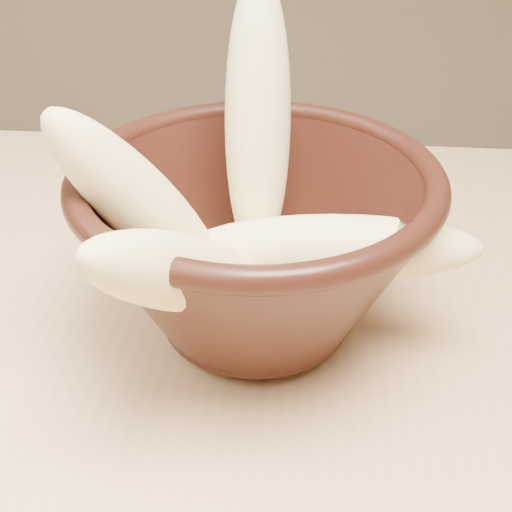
{
  "coord_description": "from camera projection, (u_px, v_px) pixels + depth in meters",
  "views": [
    {
      "loc": [
        -0.11,
        -0.29,
        1.06
      ],
      "look_at": [
        -0.15,
        0.08,
        0.81
      ],
      "focal_mm": 50.0,
      "sensor_mm": 36.0,
      "label": 1
    }
  ],
  "objects": [
    {
      "name": "bowl",
      "position": [
        256.0,
        242.0,
        0.44
      ],
      "size": [
        0.23,
        0.23,
        0.12
      ],
      "rotation": [
        0.0,
        0.0,
        -0.43
      ],
      "color": "black",
      "rests_on": "table"
    },
    {
      "name": "milk_puddle",
      "position": [
        256.0,
        282.0,
        0.46
      ],
      "size": [
        0.13,
        0.13,
        0.02
      ],
      "primitive_type": "cylinder",
      "color": "beige",
      "rests_on": "bowl"
    },
    {
      "name": "banana_upright",
      "position": [
        258.0,
        120.0,
        0.45
      ],
      "size": [
        0.05,
        0.1,
        0.19
      ],
      "primitive_type": "ellipsoid",
      "rotation": [
        0.31,
        0.0,
        3.21
      ],
      "color": "#F7E592",
      "rests_on": "bowl"
    },
    {
      "name": "banana_left",
      "position": [
        141.0,
        204.0,
        0.41
      ],
      "size": [
        0.13,
        0.1,
        0.15
      ],
      "primitive_type": "ellipsoid",
      "rotation": [
        0.61,
        0.0,
        -1.06
      ],
      "color": "#F7E592",
      "rests_on": "bowl"
    },
    {
      "name": "banana_across",
      "position": [
        331.0,
        248.0,
        0.43
      ],
      "size": [
        0.18,
        0.05,
        0.05
      ],
      "primitive_type": "ellipsoid",
      "rotation": [
        1.5,
        0.0,
        1.54
      ],
      "color": "#F7E592",
      "rests_on": "bowl"
    },
    {
      "name": "banana_front",
      "position": [
        185.0,
        273.0,
        0.38
      ],
      "size": [
        0.11,
        0.16,
        0.13
      ],
      "primitive_type": "ellipsoid",
      "rotation": [
        0.96,
        0.0,
        -0.49
      ],
      "color": "#F7E592",
      "rests_on": "bowl"
    }
  ]
}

